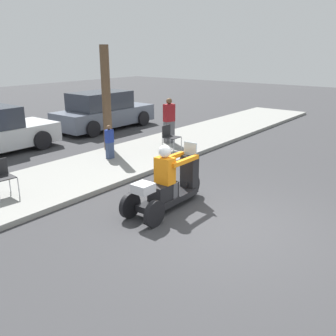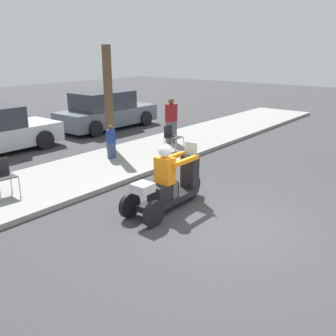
# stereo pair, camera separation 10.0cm
# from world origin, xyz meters

# --- Properties ---
(ground_plane) EXTENTS (60.00, 60.00, 0.00)m
(ground_plane) POSITION_xyz_m (0.00, 0.00, 0.00)
(ground_plane) COLOR #38383A
(sidewalk_strip) EXTENTS (28.00, 2.80, 0.12)m
(sidewalk_strip) POSITION_xyz_m (0.00, 4.60, 0.06)
(sidewalk_strip) COLOR gray
(sidewalk_strip) RESTS_ON ground
(motorcycle_trike) EXTENTS (2.24, 0.74, 1.42)m
(motorcycle_trike) POSITION_xyz_m (-0.01, 1.40, 0.51)
(motorcycle_trike) COLOR black
(motorcycle_trike) RESTS_ON ground
(spectator_mid_group) EXTENTS (0.25, 0.16, 1.01)m
(spectator_mid_group) POSITION_xyz_m (1.62, 4.90, 0.61)
(spectator_mid_group) COLOR #38476B
(spectator_mid_group) RESTS_ON sidewalk_strip
(spectator_end_of_line) EXTENTS (0.42, 0.33, 1.55)m
(spectator_end_of_line) POSITION_xyz_m (4.29, 4.73, 0.87)
(spectator_end_of_line) COLOR #515156
(spectator_end_of_line) RESTS_ON sidewalk_strip
(folding_chair_set_back) EXTENTS (0.50, 0.50, 0.82)m
(folding_chair_set_back) POSITION_xyz_m (-1.95, 4.58, 0.62)
(folding_chair_set_back) COLOR #A5A8AD
(folding_chair_set_back) RESTS_ON sidewalk_strip
(folding_chair_curbside) EXTENTS (0.49, 0.49, 0.82)m
(folding_chair_curbside) POSITION_xyz_m (3.45, 4.06, 0.62)
(folding_chair_curbside) COLOR #A5A8AD
(folding_chair_curbside) RESTS_ON sidewalk_strip
(parked_car_lot_right) EXTENTS (4.48, 1.93, 1.57)m
(parked_car_lot_right) POSITION_xyz_m (4.95, 8.78, 0.74)
(parked_car_lot_right) COLOR slate
(parked_car_lot_right) RESTS_ON ground
(tree_trunk) EXTENTS (0.28, 0.28, 3.28)m
(tree_trunk) POSITION_xyz_m (2.35, 5.73, 1.76)
(tree_trunk) COLOR brown
(tree_trunk) RESTS_ON sidewalk_strip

